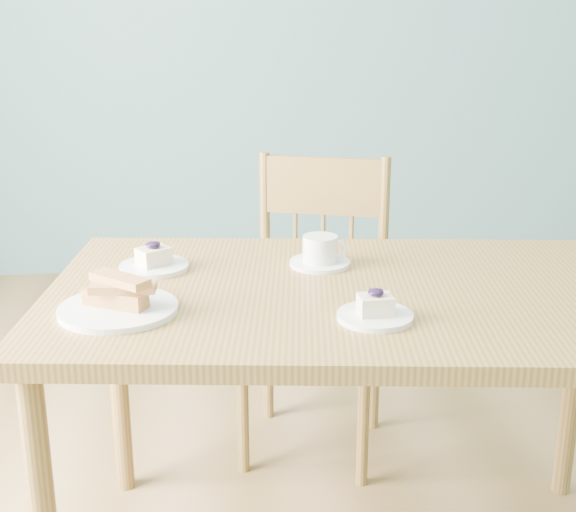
{
  "coord_description": "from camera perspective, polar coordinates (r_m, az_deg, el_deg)",
  "views": [
    {
      "loc": [
        -0.7,
        -1.5,
        1.34
      ],
      "look_at": [
        -0.51,
        0.18,
        0.8
      ],
      "focal_mm": 50.0,
      "sensor_mm": 36.0,
      "label": 1
    }
  ],
  "objects": [
    {
      "name": "cheesecake_plate_far",
      "position": [
        1.92,
        -9.51,
        -0.44
      ],
      "size": [
        0.16,
        0.16,
        0.07
      ],
      "rotation": [
        0.0,
        0.0,
        0.58
      ],
      "color": "silver",
      "rests_on": "dining_table"
    },
    {
      "name": "biscotti_plate",
      "position": [
        1.67,
        -12.02,
        -3.17
      ],
      "size": [
        0.24,
        0.24,
        0.08
      ],
      "rotation": [
        0.0,
        0.0,
        -0.41
      ],
      "color": "silver",
      "rests_on": "dining_table"
    },
    {
      "name": "cheesecake_plate_near",
      "position": [
        1.61,
        6.22,
        -3.94
      ],
      "size": [
        0.15,
        0.15,
        0.06
      ],
      "rotation": [
        0.0,
        0.0,
        0.05
      ],
      "color": "silver",
      "rests_on": "dining_table"
    },
    {
      "name": "dining_chair",
      "position": [
        2.42,
        1.96,
        -3.59
      ],
      "size": [
        0.51,
        0.5,
        0.9
      ],
      "rotation": [
        0.0,
        0.0,
        -0.32
      ],
      "color": "olive",
      "rests_on": "ground"
    },
    {
      "name": "dining_table",
      "position": [
        1.8,
        4.82,
        -4.54
      ],
      "size": [
        1.46,
        0.95,
        0.73
      ],
      "rotation": [
        0.0,
        0.0,
        -0.13
      ],
      "color": "olive",
      "rests_on": "ground"
    },
    {
      "name": "coffee_cup",
      "position": [
        1.92,
        2.33,
        0.22
      ],
      "size": [
        0.15,
        0.15,
        0.07
      ],
      "rotation": [
        0.0,
        0.0,
        -0.3
      ],
      "color": "silver",
      "rests_on": "dining_table"
    }
  ]
}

